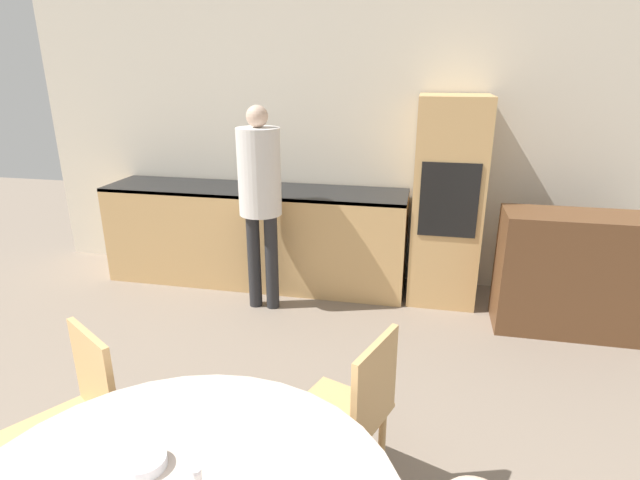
% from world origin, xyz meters
% --- Properties ---
extents(wall_back, '(6.60, 0.05, 2.60)m').
position_xyz_m(wall_back, '(0.00, 4.79, 1.30)').
color(wall_back, silver).
rests_on(wall_back, ground_plane).
extents(kitchen_counter, '(2.80, 0.60, 0.91)m').
position_xyz_m(kitchen_counter, '(-1.05, 4.45, 0.47)').
color(kitchen_counter, tan).
rests_on(kitchen_counter, ground_plane).
extents(oven_unit, '(0.57, 0.59, 1.75)m').
position_xyz_m(oven_unit, '(0.67, 4.45, 0.88)').
color(oven_unit, tan).
rests_on(oven_unit, ground_plane).
extents(sideboard, '(1.12, 0.45, 0.94)m').
position_xyz_m(sideboard, '(1.64, 4.04, 0.47)').
color(sideboard, brown).
rests_on(sideboard, ground_plane).
extents(chair_far_left, '(0.55, 0.55, 0.88)m').
position_xyz_m(chair_far_left, '(-0.97, 1.78, 0.50)').
color(chair_far_left, tan).
rests_on(chair_far_left, ground_plane).
extents(chair_far_right, '(0.51, 0.51, 0.88)m').
position_xyz_m(chair_far_right, '(0.23, 2.07, 0.50)').
color(chair_far_right, tan).
rests_on(chair_far_right, ground_plane).
extents(person_standing, '(0.34, 0.34, 1.69)m').
position_xyz_m(person_standing, '(-0.81, 3.94, 1.05)').
color(person_standing, '#262628').
rests_on(person_standing, ground_plane).
extents(bowl_centre, '(0.15, 0.15, 0.04)m').
position_xyz_m(bowl_centre, '(-0.36, 1.35, 0.76)').
color(bowl_centre, silver).
rests_on(bowl_centre, dining_table).
extents(salt_shaker, '(0.03, 0.03, 0.09)m').
position_xyz_m(salt_shaker, '(-0.15, 1.30, 0.78)').
color(salt_shaker, white).
rests_on(salt_shaker, dining_table).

